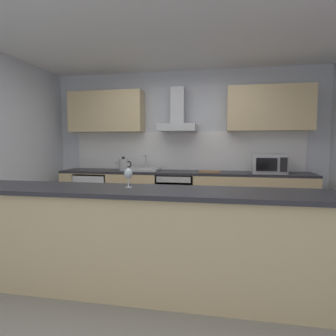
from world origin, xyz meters
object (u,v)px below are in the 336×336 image
at_px(refrigerator, 96,197).
at_px(range_hood, 178,118).
at_px(wine_glass, 128,174).
at_px(chopping_board, 210,172).
at_px(kettle, 123,164).
at_px(sink, 144,169).
at_px(oven, 176,198).
at_px(microwave, 269,164).

distance_m(refrigerator, range_hood, 1.97).
height_order(wine_glass, chopping_board, wine_glass).
bearing_deg(wine_glass, chopping_board, 73.48).
bearing_deg(kettle, range_hood, 10.31).
bearing_deg(range_hood, sink, -167.81).
bearing_deg(kettle, wine_glass, -69.44).
height_order(refrigerator, chopping_board, chopping_board).
relative_size(oven, refrigerator, 0.94).
xyz_separation_m(kettle, chopping_board, (1.44, 0.01, -0.09)).
bearing_deg(range_hood, wine_glass, -92.33).
xyz_separation_m(oven, wine_glass, (-0.09, -2.18, 0.62)).
xyz_separation_m(oven, range_hood, (-0.00, 0.13, 1.33)).
height_order(oven, sink, sink).
distance_m(sink, kettle, 0.36).
xyz_separation_m(kettle, range_hood, (0.90, 0.16, 0.78)).
distance_m(oven, sink, 0.72).
distance_m(range_hood, chopping_board, 1.04).
distance_m(kettle, range_hood, 1.20).
bearing_deg(microwave, refrigerator, 179.50).
height_order(microwave, range_hood, range_hood).
xyz_separation_m(refrigerator, range_hood, (1.42, 0.13, 1.36)).
xyz_separation_m(refrigerator, kettle, (0.52, -0.03, 0.58)).
relative_size(oven, range_hood, 1.11).
xyz_separation_m(refrigerator, wine_glass, (1.33, -2.17, 0.65)).
relative_size(kettle, chopping_board, 0.85).
bearing_deg(kettle, microwave, 0.14).
relative_size(microwave, wine_glass, 2.81).
bearing_deg(sink, refrigerator, -179.10).
bearing_deg(refrigerator, sink, 0.90).
relative_size(microwave, range_hood, 0.69).
distance_m(microwave, sink, 2.00).
xyz_separation_m(refrigerator, microwave, (2.87, -0.03, 0.62)).
relative_size(oven, wine_glass, 4.50).
distance_m(refrigerator, microwave, 2.93).
distance_m(microwave, chopping_board, 0.91).
bearing_deg(microwave, wine_glass, -125.62).
xyz_separation_m(oven, chopping_board, (0.54, -0.02, 0.45)).
height_order(microwave, chopping_board, microwave).
distance_m(refrigerator, chopping_board, 2.03).
bearing_deg(chopping_board, range_hood, 164.30).
relative_size(refrigerator, microwave, 1.70).
distance_m(kettle, chopping_board, 1.45).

